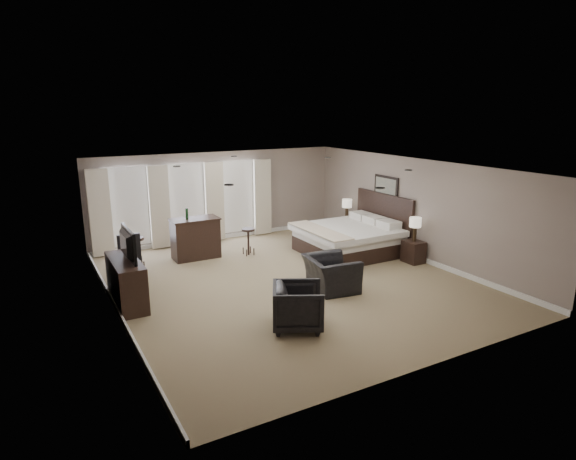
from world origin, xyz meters
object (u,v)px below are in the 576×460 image
nightstand_near (413,252)px  nightstand_far (346,228)px  lamp_near (415,229)px  bar_stool_right (248,242)px  lamp_far (347,209)px  desk_chair (129,255)px  bar_stool_left (137,253)px  tv (124,256)px  dresser (126,282)px  armchair_far (298,304)px  bar_counter (196,238)px  armchair_near (331,268)px  bed (352,225)px

nightstand_near → nightstand_far: size_ratio=1.03×
lamp_near → bar_stool_right: (-3.40, 2.64, -0.50)m
nightstand_near → nightstand_far: nightstand_near is taller
lamp_far → desk_chair: lamp_far is taller
bar_stool_left → nightstand_far: bearing=0.2°
tv → bar_stool_left: (0.66, 2.10, -0.60)m
lamp_near → dresser: 6.98m
armchair_far → nightstand_far: bearing=-15.6°
nightstand_far → lamp_near: size_ratio=0.88×
nightstand_far → lamp_far: size_ratio=0.88×
nightstand_near → dresser: 6.97m
bar_counter → nightstand_far: bearing=-1.8°
bar_stool_left → armchair_near: bearing=-45.6°
bar_stool_left → tv: bearing=-107.5°
lamp_near → armchair_near: size_ratio=0.55×
armchair_near → desk_chair: 4.62m
lamp_near → bar_stool_right: size_ratio=0.85×
armchair_far → bar_stool_right: (1.07, 4.46, -0.09)m
nightstand_near → armchair_far: 4.83m
dresser → bar_stool_right: 3.98m
nightstand_far → desk_chair: 6.60m
armchair_far → bar_counter: 4.88m
tv → bar_stool_right: bearing=-62.1°
dresser → bar_stool_left: size_ratio=2.00×
bar_counter → desk_chair: bearing=-157.2°
bar_stool_right → desk_chair: (-3.17, -0.37, 0.20)m
tv → desk_chair: desk_chair is taller
lamp_near → armchair_far: 4.85m
bar_counter → nightstand_near: bearing=-32.9°
nightstand_far → bar_counter: 4.73m
lamp_near → bar_stool_right: bearing=142.2°
lamp_near → desk_chair: size_ratio=0.55×
bar_counter → bar_stool_left: (-1.54, -0.17, -0.14)m
lamp_far → bar_stool_left: 6.27m
nightstand_near → lamp_near: 0.59m
nightstand_far → armchair_far: bearing=-133.5°
tv → bar_stool_left: tv is taller
nightstand_near → desk_chair: (-6.57, 2.27, 0.28)m
nightstand_near → armchair_far: (-4.47, -1.82, 0.17)m
bed → lamp_far: 1.70m
nightstand_near → bar_counter: bearing=147.1°
armchair_far → bar_stool_left: armchair_far is taller
bed → bar_stool_left: (-5.37, 1.43, -0.37)m
bed → armchair_near: size_ratio=2.16×
nightstand_near → lamp_near: bearing=0.0°
dresser → tv: bearing=0.0°
nightstand_far → lamp_far: (0.00, 0.00, 0.58)m
lamp_near → bar_stool_left: bearing=155.3°
nightstand_near → bar_stool_left: 6.89m
tv → bar_stool_right: (3.52, 1.86, -0.64)m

